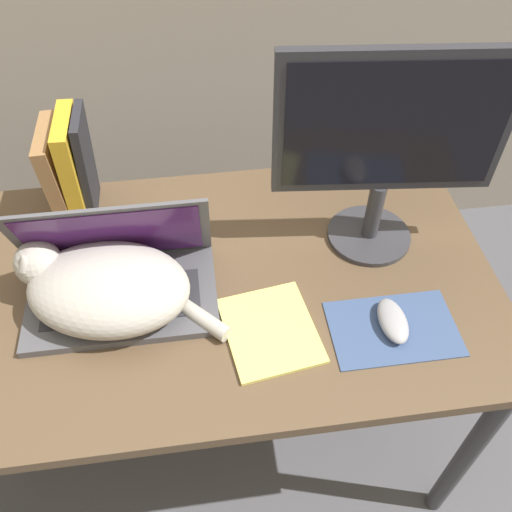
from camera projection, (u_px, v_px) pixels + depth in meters
The scene contains 8 objects.
desk at pixel (183, 303), 1.21m from camera, with size 1.36×0.71×0.71m.
laptop at pixel (120, 278), 1.10m from camera, with size 0.39×0.23×0.23m.
cat at pixel (104, 286), 1.06m from camera, with size 0.41×0.29×0.14m.
external_monitor at pixel (389, 143), 1.05m from camera, with size 0.45×0.19×0.46m.
mousepad at pixel (393, 329), 1.07m from camera, with size 0.25×0.16×0.00m.
computer_mouse at pixel (393, 321), 1.07m from camera, with size 0.06×0.11×0.03m.
book_row at pixel (70, 168), 1.23m from camera, with size 0.10×0.17×0.25m.
notepad at pixel (270, 330), 1.07m from camera, with size 0.20×0.23×0.01m.
Camera 1 is at (0.06, -0.39, 1.60)m, focal length 38.00 mm.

